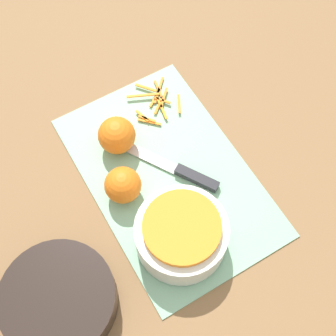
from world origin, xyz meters
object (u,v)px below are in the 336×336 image
(bowl_speckled, at_px, (181,234))
(knife, at_px, (182,172))
(bowl_dark, at_px, (59,300))
(orange_right, at_px, (123,185))
(orange_left, at_px, (117,135))

(bowl_speckled, relative_size, knife, 0.76)
(bowl_dark, relative_size, orange_right, 2.80)
(knife, bearing_deg, orange_left, 1.30)
(bowl_dark, height_order, knife, bowl_dark)
(bowl_speckled, bearing_deg, bowl_dark, 87.56)
(bowl_dark, relative_size, orange_left, 2.63)
(orange_left, bearing_deg, bowl_dark, 134.60)
(knife, bearing_deg, bowl_dark, 77.31)
(orange_right, bearing_deg, bowl_dark, 123.77)
(bowl_speckled, height_order, knife, bowl_speckled)
(bowl_speckled, distance_m, orange_right, 0.15)
(knife, distance_m, orange_right, 0.13)
(knife, relative_size, orange_left, 2.91)
(bowl_dark, bearing_deg, orange_left, -45.40)
(bowl_speckled, relative_size, orange_left, 2.22)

